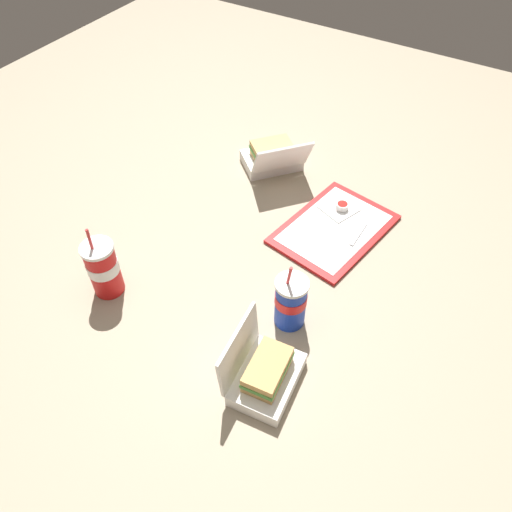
# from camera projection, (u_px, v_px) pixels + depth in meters

# --- Properties ---
(ground_plane) EXTENTS (3.20, 3.20, 0.00)m
(ground_plane) POSITION_uv_depth(u_px,v_px,m) (250.00, 270.00, 1.44)
(ground_plane) COLOR gray
(food_tray) EXTENTS (0.41, 0.32, 0.01)m
(food_tray) POSITION_uv_depth(u_px,v_px,m) (334.00, 229.00, 1.55)
(food_tray) COLOR red
(food_tray) RESTS_ON ground_plane
(ketchup_cup) EXTENTS (0.04, 0.04, 0.02)m
(ketchup_cup) POSITION_uv_depth(u_px,v_px,m) (342.00, 206.00, 1.59)
(ketchup_cup) COLOR white
(ketchup_cup) RESTS_ON food_tray
(napkin_stack) EXTENTS (0.13, 0.13, 0.00)m
(napkin_stack) POSITION_uv_depth(u_px,v_px,m) (339.00, 208.00, 1.60)
(napkin_stack) COLOR white
(napkin_stack) RESTS_ON food_tray
(plastic_fork) EXTENTS (0.11, 0.01, 0.00)m
(plastic_fork) POSITION_uv_depth(u_px,v_px,m) (358.00, 234.00, 1.52)
(plastic_fork) COLOR white
(plastic_fork) RESTS_ON food_tray
(clamshell_sandwich_left) EXTENTS (0.28, 0.28, 0.16)m
(clamshell_sandwich_left) POSITION_uv_depth(u_px,v_px,m) (273.00, 157.00, 1.74)
(clamshell_sandwich_left) COLOR white
(clamshell_sandwich_left) RESTS_ON ground_plane
(clamshell_sandwich_back) EXTENTS (0.20, 0.17, 0.17)m
(clamshell_sandwich_back) POSITION_uv_depth(u_px,v_px,m) (264.00, 373.00, 1.17)
(clamshell_sandwich_back) COLOR white
(clamshell_sandwich_back) RESTS_ON ground_plane
(soda_cup_corner) EXTENTS (0.09, 0.09, 0.23)m
(soda_cup_corner) POSITION_uv_depth(u_px,v_px,m) (103.00, 268.00, 1.33)
(soda_cup_corner) COLOR red
(soda_cup_corner) RESTS_ON ground_plane
(soda_cup_back) EXTENTS (0.09, 0.09, 0.22)m
(soda_cup_back) POSITION_uv_depth(u_px,v_px,m) (291.00, 301.00, 1.26)
(soda_cup_back) COLOR #1938B7
(soda_cup_back) RESTS_ON ground_plane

